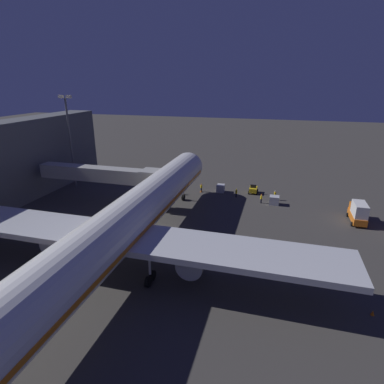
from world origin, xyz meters
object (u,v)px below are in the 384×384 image
Objects in this scene: ground_crew_under_port_wing at (275,195)px; apron_floodlight_mast at (70,136)px; jet_bridge at (107,175)px; ops_van at (358,212)px; baggage_container_mid_row at (221,188)px; pushback_tug at (253,190)px; traffic_cone_nose_starboard at (181,189)px; traffic_cone_nose_port at (201,191)px; ground_crew_by_belt_loader at (261,198)px; baggage_container_near_belt at (274,200)px; airliner_at_gate at (115,233)px; ground_crew_near_nose_gear at (236,193)px; ground_crew_marshaller_fwd at (201,187)px; traffic_cone_wingtip_svc_side at (373,313)px.

apron_floodlight_mast is at bearing 4.06° from ground_crew_under_port_wing.
jet_bridge is 4.28× the size of ops_van.
ops_van is 26.05m from baggage_container_mid_row.
pushback_tug is at bearing -151.55° from jet_bridge.
ops_van is at bearing 166.97° from traffic_cone_nose_starboard.
traffic_cone_nose_port is 1.00× the size of traffic_cone_nose_starboard.
ground_crew_by_belt_loader is 3.18× the size of traffic_cone_nose_starboard.
traffic_cone_nose_starboard is at bearing -171.23° from apron_floodlight_mast.
pushback_tug reaches higher than ground_crew_under_port_wing.
traffic_cone_nose_starboard is (19.38, -3.02, -0.54)m from baggage_container_near_belt.
pushback_tug is 6.76m from baggage_container_mid_row.
airliner_at_gate is at bearing 69.55° from pushback_tug.
pushback_tug reaches higher than ground_crew_near_nose_gear.
traffic_cone_nose_port is at bearing -8.34° from ground_crew_near_nose_gear.
jet_bridge is 13.61× the size of baggage_container_near_belt.
baggage_container_mid_row reaches higher than traffic_cone_nose_port.
ops_van is at bearing 175.92° from apron_floodlight_mast.
traffic_cone_nose_port is at bearing -13.46° from ground_crew_by_belt_loader.
baggage_container_mid_row is at bearing -19.86° from ops_van.
jet_bridge is 25.19m from ground_crew_near_nose_gear.
ops_van reaches higher than ground_crew_marshaller_fwd.
ground_crew_under_port_wing is 3.44× the size of traffic_cone_nose_starboard.
ground_crew_by_belt_loader is 3.18× the size of traffic_cone_wingtip_svc_side.
ground_crew_marshaller_fwd is at bearing -51.10° from traffic_cone_wingtip_svc_side.
jet_bridge is 13.41× the size of ground_crew_near_nose_gear.
ground_crew_near_nose_gear is at bearing 4.19° from ground_crew_under_port_wing.
ground_crew_marshaller_fwd is at bearing 10.96° from pushback_tug.
baggage_container_near_belt is at bearing 168.61° from traffic_cone_nose_port.
baggage_container_mid_row is at bearing -100.45° from airliner_at_gate.
jet_bridge reaches higher than ground_crew_under_port_wing.
ground_crew_under_port_wing is at bearing -118.75° from airliner_at_gate.
ground_crew_marshaller_fwd is 4.43m from traffic_cone_nose_starboard.
jet_bridge is at bearing 148.39° from apron_floodlight_mast.
baggage_container_mid_row is 11.26m from ground_crew_under_port_wing.
apron_floodlight_mast is at bearing 8.77° from traffic_cone_nose_starboard.
airliner_at_gate reaches higher than baggage_container_mid_row.
baggage_container_near_belt is 0.93× the size of ground_crew_under_port_wing.
pushback_tug reaches higher than ground_crew_by_belt_loader.
baggage_container_mid_row is at bearing -171.45° from traffic_cone_nose_starboard.
baggage_container_near_belt is at bearing -120.68° from airliner_at_gate.
ground_crew_near_nose_gear is 5.38m from ground_crew_by_belt_loader.
baggage_container_near_belt is at bearing 88.69° from ground_crew_under_port_wing.
ops_van is at bearing 160.14° from baggage_container_mid_row.
ground_crew_by_belt_loader is 12.95m from traffic_cone_nose_port.
ops_van is at bearing 161.18° from baggage_container_near_belt.
airliner_at_gate is 28.14m from traffic_cone_wingtip_svc_side.
ground_crew_by_belt_loader is at bearing -0.21° from baggage_container_near_belt.
baggage_container_mid_row is at bearing -56.54° from traffic_cone_wingtip_svc_side.
jet_bridge reaches higher than traffic_cone_wingtip_svc_side.
baggage_container_mid_row is at bearing -9.25° from ground_crew_under_port_wing.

